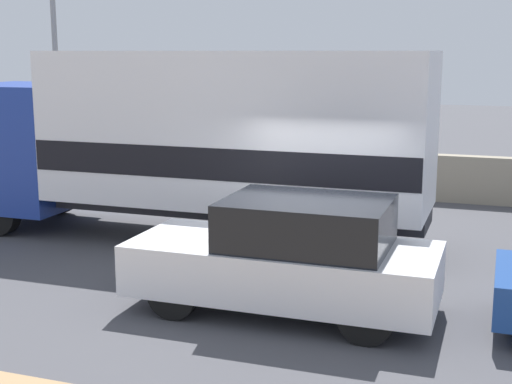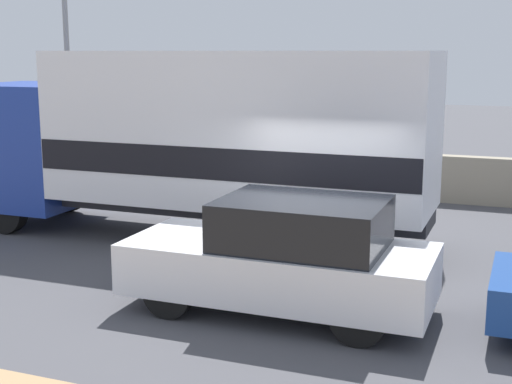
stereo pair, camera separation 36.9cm
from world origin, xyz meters
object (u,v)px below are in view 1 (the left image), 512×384
street_lamp (54,24)px  pedestrian (68,151)px  box_truck (193,139)px  car_hatchback (290,256)px

street_lamp → pedestrian: bearing=83.4°
box_truck → pedestrian: 7.24m
pedestrian → street_lamp: bearing=-96.6°
box_truck → pedestrian: (-5.68, 4.36, -1.07)m
box_truck → pedestrian: size_ratio=5.60×
pedestrian → car_hatchback: bearing=-41.4°
box_truck → car_hatchback: size_ratio=2.20×
street_lamp → car_hatchback: bearing=-40.1°
street_lamp → pedestrian: (0.04, 0.31, -3.37)m
street_lamp → box_truck: street_lamp is taller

